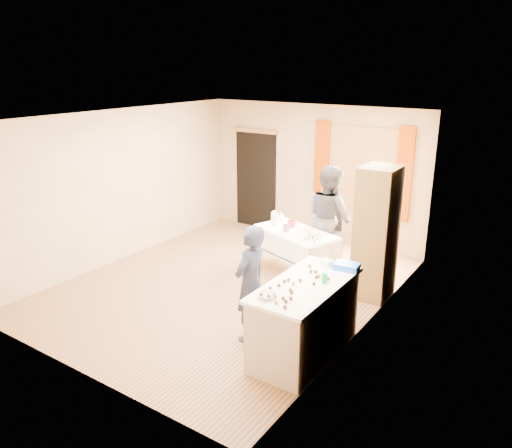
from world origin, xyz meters
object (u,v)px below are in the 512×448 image
Objects in this scene: cabinet at (376,233)px; party_table at (295,249)px; girl at (251,284)px; counter at (305,319)px; chair at (329,242)px; woman at (329,217)px.

party_table is (-1.35, 0.04, -0.53)m from cabinet.
counter is at bearing 96.82° from girl.
cabinet is 1.94× the size of chair.
party_table is 1.54× the size of chair.
chair is (0.14, 0.94, -0.15)m from party_table.
cabinet is 1.12× the size of woman.
party_table is at bearing 93.78° from woman.
chair is (-1.20, 0.99, -0.68)m from cabinet.
girl is (-0.82, -2.01, -0.23)m from cabinet.
counter is 0.91× the size of woman.
chair is 0.58× the size of woman.
counter is at bearing -92.97° from cabinet.
woman is at bearing 110.39° from counter.
woman is (-1.06, 0.65, -0.11)m from cabinet.
cabinet is 2.00m from counter.
cabinet reaches higher than woman.
woman is at bearing 148.50° from cabinet.
cabinet is 2.18m from girl.
chair is 3.05m from girl.
cabinet is 1.70m from chair.
woman reaches higher than girl.
cabinet is at bearing -60.41° from chair.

